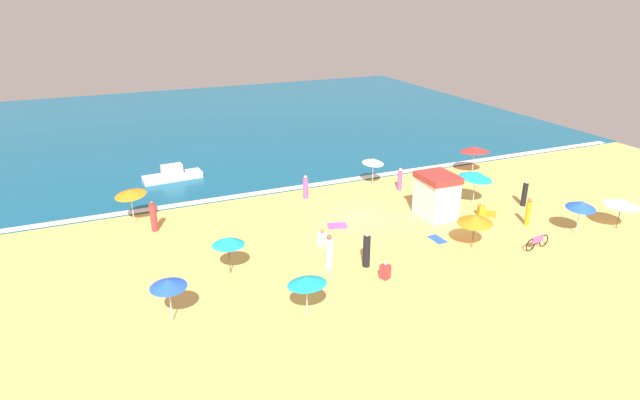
{
  "coord_description": "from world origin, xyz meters",
  "views": [
    {
      "loc": [
        -14.34,
        -26.76,
        13.24
      ],
      "look_at": [
        -1.97,
        1.8,
        0.8
      ],
      "focal_mm": 29.64,
      "sensor_mm": 36.0,
      "label": 1
    }
  ],
  "objects": [
    {
      "name": "ground_plane",
      "position": [
        0.0,
        0.0,
        0.0
      ],
      "size": [
        60.0,
        60.0,
        0.0
      ],
      "primitive_type": "plane",
      "color": "#EDBC60"
    },
    {
      "name": "ocean_water",
      "position": [
        0.0,
        28.0,
        0.05
      ],
      "size": [
        60.0,
        44.0,
        0.1
      ],
      "primitive_type": "cube",
      "color": "#0F567A",
      "rests_on": "ground_plane"
    },
    {
      "name": "wave_breaker_foam",
      "position": [
        0.0,
        6.3,
        0.1
      ],
      "size": [
        57.0,
        0.7,
        0.01
      ],
      "primitive_type": "cube",
      "color": "white",
      "rests_on": "ocean_water"
    },
    {
      "name": "lifeguard_cabana",
      "position": [
        4.34,
        -1.76,
        1.41
      ],
      "size": [
        2.06,
        2.45,
        2.78
      ],
      "color": "white",
      "rests_on": "ground_plane"
    },
    {
      "name": "beach_umbrella_0",
      "position": [
        3.76,
        -6.13,
        1.67
      ],
      "size": [
        2.59,
        2.57,
        1.97
      ],
      "color": "#4C3823",
      "rests_on": "ground_plane"
    },
    {
      "name": "beach_umbrella_1",
      "position": [
        -7.11,
        -8.64,
        1.76
      ],
      "size": [
        2.31,
        2.32,
        2.03
      ],
      "color": "silver",
      "rests_on": "ground_plane"
    },
    {
      "name": "beach_umbrella_2",
      "position": [
        -9.23,
        -3.63,
        1.79
      ],
      "size": [
        2.14,
        2.14,
        2.0
      ],
      "color": "#4C3823",
      "rests_on": "ground_plane"
    },
    {
      "name": "beach_umbrella_3",
      "position": [
        -13.07,
        4.66,
        1.97
      ],
      "size": [
        2.55,
        2.54,
        2.24
      ],
      "color": "silver",
      "rests_on": "ground_plane"
    },
    {
      "name": "beach_umbrella_4",
      "position": [
        11.84,
        4.06,
        1.95
      ],
      "size": [
        2.4,
        2.42,
        2.22
      ],
      "color": "silver",
      "rests_on": "ground_plane"
    },
    {
      "name": "beach_umbrella_5",
      "position": [
        3.49,
        4.81,
        1.84
      ],
      "size": [
        2.06,
        2.07,
        2.1
      ],
      "color": "silver",
      "rests_on": "ground_plane"
    },
    {
      "name": "beach_umbrella_6",
      "position": [
        -12.56,
        -6.69,
        1.84
      ],
      "size": [
        1.97,
        1.97,
        2.04
      ],
      "color": "silver",
      "rests_on": "ground_plane"
    },
    {
      "name": "beach_umbrella_7",
      "position": [
        13.26,
        -7.54,
        1.67
      ],
      "size": [
        2.01,
        2.03,
        1.93
      ],
      "color": "#4C3823",
      "rests_on": "ground_plane"
    },
    {
      "name": "beach_umbrella_8",
      "position": [
        10.39,
        -7.17,
        1.84
      ],
      "size": [
        2.2,
        2.22,
        2.13
      ],
      "color": "silver",
      "rests_on": "ground_plane"
    },
    {
      "name": "beach_umbrella_9",
      "position": [
        7.89,
        -1.0,
        2.03
      ],
      "size": [
        3.11,
        3.11,
        2.39
      ],
      "color": "silver",
      "rests_on": "ground_plane"
    },
    {
      "name": "parked_bicycle",
      "position": [
        6.91,
        -7.67,
        0.38
      ],
      "size": [
        1.81,
        0.29,
        0.76
      ],
      "color": "black",
      "rests_on": "ground_plane"
    },
    {
      "name": "beachgoer_0",
      "position": [
        -2.36,
        -7.17,
        0.4
      ],
      "size": [
        0.54,
        0.54,
        0.93
      ],
      "color": "red",
      "rests_on": "ground_plane"
    },
    {
      "name": "beachgoer_1",
      "position": [
        -3.71,
        -2.53,
        0.39
      ],
      "size": [
        0.6,
        0.6,
        0.92
      ],
      "color": "white",
      "rests_on": "ground_plane"
    },
    {
      "name": "beachgoer_2",
      "position": [
        -12.05,
        3.02,
        0.88
      ],
      "size": [
        0.53,
        0.53,
        1.89
      ],
      "color": "red",
      "rests_on": "ground_plane"
    },
    {
      "name": "beachgoer_3",
      "position": [
        7.02,
        -2.87,
        0.41
      ],
      "size": [
        0.48,
        0.48,
        0.94
      ],
      "color": "orange",
      "rests_on": "ground_plane"
    },
    {
      "name": "beachgoer_4",
      "position": [
        8.68,
        -5.03,
        0.85
      ],
      "size": [
        0.39,
        0.39,
        1.75
      ],
      "color": "orange",
      "rests_on": "ground_plane"
    },
    {
      "name": "beachgoer_5",
      "position": [
        10.71,
        -2.58,
        0.84
      ],
      "size": [
        0.47,
        0.47,
        1.78
      ],
      "color": "black",
      "rests_on": "ground_plane"
    },
    {
      "name": "beachgoer_6",
      "position": [
        5.69,
        1.11,
        0.35
      ],
      "size": [
        0.6,
        0.6,
        0.83
      ],
      "color": "white",
      "rests_on": "ground_plane"
    },
    {
      "name": "beachgoer_7",
      "position": [
        4.76,
        3.16,
        0.79
      ],
      "size": [
        0.32,
        0.32,
        1.64
      ],
      "color": "#D84CA5",
      "rests_on": "ground_plane"
    },
    {
      "name": "beachgoer_8",
      "position": [
        -2.64,
        -5.72,
        0.93
      ],
      "size": [
        0.53,
        0.53,
        1.96
      ],
      "color": "black",
      "rests_on": "ground_plane"
    },
    {
      "name": "beachgoer_9",
      "position": [
        -4.49,
        -5.19,
        0.89
      ],
      "size": [
        0.54,
        0.54,
        1.9
      ],
      "color": "white",
      "rests_on": "ground_plane"
    },
    {
      "name": "beachgoer_10",
      "position": [
        -1.92,
        4.38,
        0.76
      ],
      "size": [
        0.48,
        0.48,
        1.62
      ],
      "color": "#D84CA5",
      "rests_on": "ground_plane"
    },
    {
      "name": "beach_towel_0",
      "position": [
        -1.87,
        -0.61,
        0.01
      ],
      "size": [
        1.38,
        1.22,
        0.01
      ],
      "color": "#D84CA5",
      "rests_on": "ground_plane"
    },
    {
      "name": "beach_towel_1",
      "position": [
        2.57,
        -4.56,
        0.01
      ],
      "size": [
        0.69,
        1.18,
        0.01
      ],
      "color": "blue",
      "rests_on": "ground_plane"
    },
    {
      "name": "beach_towel_2",
      "position": [
        7.7,
        -2.76,
        0.01
      ],
      "size": [
        1.5,
        1.53,
        0.01
      ],
      "color": "orange",
      "rests_on": "ground_plane"
    },
    {
      "name": "small_boat_0",
      "position": [
        -9.68,
        11.51,
        0.47
      ],
      "size": [
        4.35,
        1.61,
        1.16
      ],
      "color": "white",
      "rests_on": "ocean_water"
    }
  ]
}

